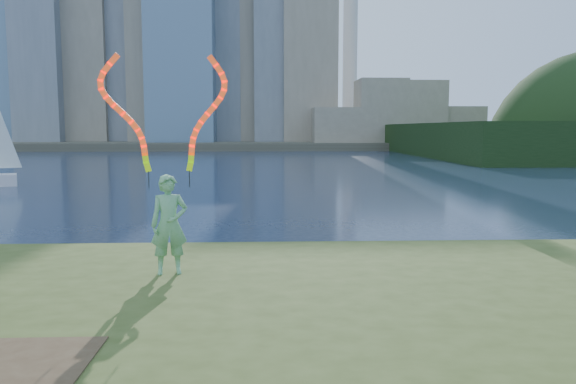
{
  "coord_description": "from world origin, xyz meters",
  "views": [
    {
      "loc": [
        1.31,
        -8.37,
        3.33
      ],
      "look_at": [
        1.7,
        1.0,
        2.27
      ],
      "focal_mm": 35.0,
      "sensor_mm": 36.0,
      "label": 1
    }
  ],
  "objects": [
    {
      "name": "ground",
      "position": [
        0.0,
        0.0,
        0.0
      ],
      "size": [
        320.0,
        320.0,
        0.0
      ],
      "primitive_type": "plane",
      "color": "#18253D",
      "rests_on": "ground"
    },
    {
      "name": "far_shore",
      "position": [
        0.0,
        95.0,
        0.6
      ],
      "size": [
        320.0,
        40.0,
        1.2
      ],
      "primitive_type": "cube",
      "color": "#494435",
      "rests_on": "ground"
    },
    {
      "name": "woman_with_ribbons",
      "position": [
        -0.36,
        1.39,
        2.2
      ],
      "size": [
        2.06,
        0.61,
        4.11
      ],
      "rotation": [
        0.0,
        0.0,
        0.2
      ],
      "color": "#147D22",
      "rests_on": "grassy_knoll"
    }
  ]
}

